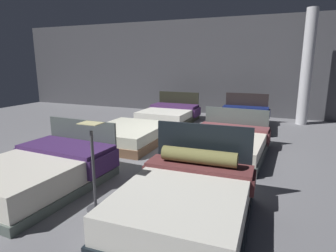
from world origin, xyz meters
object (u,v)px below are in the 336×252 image
object	(u,v)px
bed_0	(40,172)
support_pillar	(307,68)
bed_4	(169,115)
bed_3	(226,144)
bed_1	(185,201)
price_sign	(94,177)
bed_5	(243,119)
bed_2	(128,135)

from	to	relation	value
bed_0	support_pillar	size ratio (longest dim) A/B	0.63
bed_4	bed_3	bearing A→B (deg)	-48.23
bed_1	bed_4	size ratio (longest dim) A/B	1.00
bed_1	support_pillar	bearing A→B (deg)	74.76
support_pillar	price_sign	bearing A→B (deg)	-112.18
bed_1	price_sign	distance (m)	1.23
price_sign	support_pillar	xyz separation A→B (m)	(2.83, 6.93, 1.28)
bed_1	bed_5	xyz separation A→B (m)	(-0.04, 5.49, -0.01)
bed_2	support_pillar	distance (m)	5.89
bed_3	bed_4	distance (m)	3.63
bed_3	bed_5	world-z (taller)	bed_5
bed_0	bed_5	size ratio (longest dim) A/B	1.10
bed_4	support_pillar	world-z (taller)	support_pillar
bed_3	bed_4	world-z (taller)	bed_4
bed_0	bed_2	distance (m)	2.63
bed_0	bed_4	world-z (taller)	bed_0
bed_0	bed_1	bearing A→B (deg)	1.14
bed_2	bed_0	bearing A→B (deg)	-90.87
bed_0	price_sign	xyz separation A→B (m)	(1.21, -0.26, 0.21)
bed_0	bed_2	xyz separation A→B (m)	(0.05, 2.63, -0.04)
bed_2	price_sign	xyz separation A→B (m)	(1.17, -2.89, 0.25)
bed_0	price_sign	bearing A→B (deg)	-9.09
bed_5	price_sign	size ratio (longest dim) A/B	1.69
bed_0	bed_3	xyz separation A→B (m)	(2.37, 2.73, -0.04)
price_sign	support_pillar	distance (m)	7.60
bed_0	bed_2	world-z (taller)	bed_0
bed_3	price_sign	world-z (taller)	price_sign
bed_1	bed_3	bearing A→B (deg)	89.10
bed_5	bed_2	bearing A→B (deg)	-130.80
bed_3	bed_4	xyz separation A→B (m)	(-2.39, 2.73, 0.01)
bed_5	support_pillar	distance (m)	2.57
bed_4	price_sign	distance (m)	5.86
support_pillar	bed_5	bearing A→B (deg)	-143.04
bed_3	support_pillar	world-z (taller)	support_pillar
bed_2	price_sign	distance (m)	3.12
bed_0	bed_1	distance (m)	2.41
bed_5	bed_1	bearing A→B (deg)	-90.59
bed_5	support_pillar	xyz separation A→B (m)	(1.67, 1.26, 1.50)
bed_0	support_pillar	world-z (taller)	support_pillar
price_sign	bed_0	bearing A→B (deg)	168.08
bed_3	bed_5	size ratio (longest dim) A/B	1.11
price_sign	bed_4	bearing A→B (deg)	102.15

